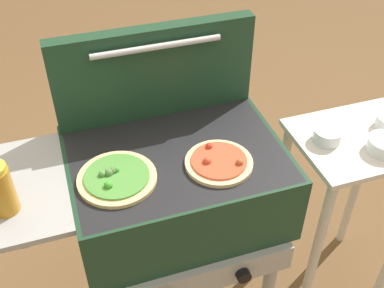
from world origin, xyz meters
name	(u,v)px	position (x,y,z in m)	size (l,w,h in m)	color
grill	(173,189)	(-0.01, 0.00, 0.76)	(0.96, 0.53, 0.90)	#193823
grill_lid_open	(155,72)	(0.00, 0.21, 1.05)	(0.63, 0.08, 0.30)	#193823
pizza_pepperoni	(219,162)	(0.10, -0.09, 0.91)	(0.20, 0.20, 0.03)	beige
pizza_veggie	(117,178)	(-0.19, -0.06, 0.91)	(0.22, 0.22, 0.03)	#E0C17F
sauce_jar	(0,189)	(-0.48, -0.08, 0.97)	(0.07, 0.07, 0.15)	#B77A1E
prep_table	(347,185)	(0.66, 0.00, 0.56)	(0.44, 0.36, 0.79)	beige
topping_bowl_far	(327,136)	(0.54, 0.02, 0.81)	(0.10, 0.10, 0.04)	silver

